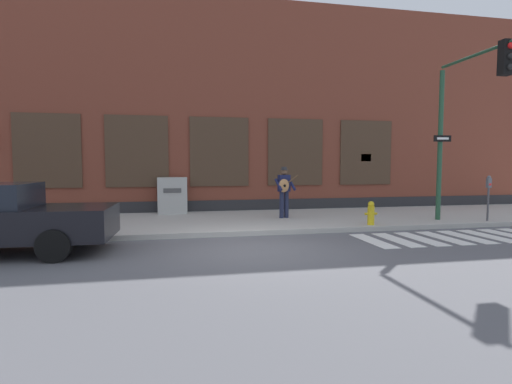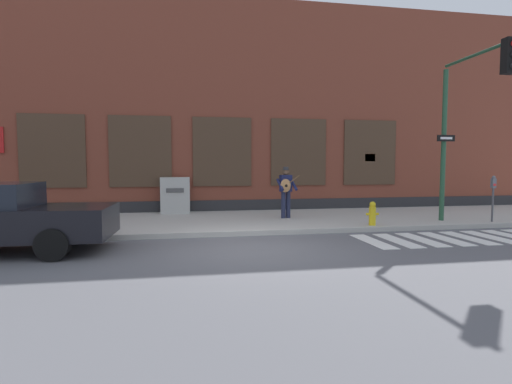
# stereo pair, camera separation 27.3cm
# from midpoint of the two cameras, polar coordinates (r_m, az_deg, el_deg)

# --- Properties ---
(ground_plane) EXTENTS (160.00, 160.00, 0.00)m
(ground_plane) POSITION_cam_midpoint_polar(r_m,az_deg,el_deg) (9.19, -0.10, -8.15)
(ground_plane) COLOR #56565B
(sidewalk) EXTENTS (28.00, 4.76, 0.14)m
(sidewalk) POSITION_cam_midpoint_polar(r_m,az_deg,el_deg) (13.05, -3.19, -4.20)
(sidewalk) COLOR #ADAAA3
(sidewalk) RESTS_ON ground
(building_backdrop) EXTENTS (28.00, 4.06, 8.21)m
(building_backdrop) POSITION_cam_midpoint_polar(r_m,az_deg,el_deg) (17.40, -5.05, 11.16)
(building_backdrop) COLOR brown
(building_backdrop) RESTS_ON ground
(crosswalk) EXTENTS (5.78, 1.90, 0.01)m
(crosswalk) POSITION_cam_midpoint_polar(r_m,az_deg,el_deg) (11.94, 28.61, -5.78)
(crosswalk) COLOR silver
(crosswalk) RESTS_ON ground
(busker) EXTENTS (0.74, 0.58, 1.70)m
(busker) POSITION_cam_midpoint_polar(r_m,az_deg,el_deg) (13.23, 4.88, 0.44)
(busker) COLOR #1E233D
(busker) RESTS_ON sidewalk
(traffic_light) EXTENTS (0.60, 2.88, 4.92)m
(traffic_light) POSITION_cam_midpoint_polar(r_m,az_deg,el_deg) (13.24, 28.62, 10.59)
(traffic_light) COLOR #234C33
(traffic_light) RESTS_ON sidewalk
(parking_meter) EXTENTS (0.13, 0.11, 1.44)m
(parking_meter) POSITION_cam_midpoint_polar(r_m,az_deg,el_deg) (14.45, 31.24, 0.06)
(parking_meter) COLOR #47474C
(parking_meter) RESTS_ON sidewalk
(utility_box) EXTENTS (1.04, 0.59, 1.31)m
(utility_box) POSITION_cam_midpoint_polar(r_m,az_deg,el_deg) (14.80, -10.95, -0.46)
(utility_box) COLOR #ADADA8
(utility_box) RESTS_ON sidewalk
(fire_hydrant) EXTENTS (0.38, 0.20, 0.70)m
(fire_hydrant) POSITION_cam_midpoint_polar(r_m,az_deg,el_deg) (12.22, 16.91, -2.97)
(fire_hydrant) COLOR gold
(fire_hydrant) RESTS_ON sidewalk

